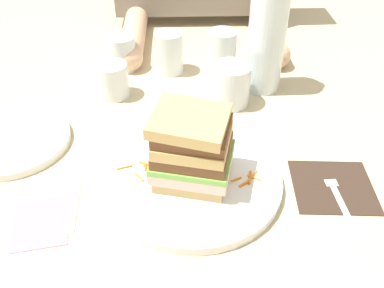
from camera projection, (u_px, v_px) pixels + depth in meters
ground_plane at (205, 183)px, 0.68m from camera, size 3.00×3.00×0.00m
main_plate at (193, 179)px, 0.68m from camera, size 0.29×0.29×0.02m
sandwich at (192, 147)px, 0.64m from camera, size 0.14×0.13×0.12m
carrot_shred_0 at (150, 171)px, 0.68m from camera, size 0.01×0.03×0.00m
carrot_shred_1 at (146, 166)px, 0.69m from camera, size 0.01×0.02×0.00m
carrot_shred_2 at (146, 164)px, 0.70m from camera, size 0.02×0.01×0.00m
carrot_shred_3 at (149, 168)px, 0.69m from camera, size 0.02×0.02×0.00m
carrot_shred_4 at (125, 167)px, 0.69m from camera, size 0.03×0.01×0.00m
carrot_shred_5 at (139, 176)px, 0.67m from camera, size 0.02×0.02×0.00m
carrot_shred_6 at (236, 179)px, 0.67m from camera, size 0.02×0.01×0.00m
carrot_shred_7 at (250, 178)px, 0.67m from camera, size 0.01×0.03×0.00m
carrot_shred_8 at (254, 175)px, 0.67m from camera, size 0.02×0.02×0.00m
carrot_shred_9 at (254, 178)px, 0.67m from camera, size 0.02×0.01×0.00m
carrot_shred_10 at (245, 183)px, 0.66m from camera, size 0.02×0.02×0.00m
napkin_dark at (333, 186)px, 0.68m from camera, size 0.14×0.13×0.00m
fork at (338, 195)px, 0.66m from camera, size 0.02×0.17×0.00m
knife at (76, 187)px, 0.67m from camera, size 0.03×0.20×0.00m
juice_glass at (231, 87)px, 0.85m from camera, size 0.08×0.08×0.08m
water_bottle at (267, 29)px, 0.84m from camera, size 0.08×0.08×0.29m
empty_tumbler_0 at (222, 51)px, 0.96m from camera, size 0.07×0.07×0.09m
empty_tumbler_1 at (123, 53)px, 0.96m from camera, size 0.06×0.06×0.08m
empty_tumbler_2 at (113, 80)px, 0.87m from camera, size 0.06×0.06×0.07m
empty_tumbler_3 at (169, 53)px, 0.95m from camera, size 0.06×0.06×0.09m
side_plate at (12, 141)px, 0.76m from camera, size 0.21×0.21×0.01m
napkin_pink at (41, 222)px, 0.62m from camera, size 0.09×0.11×0.00m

